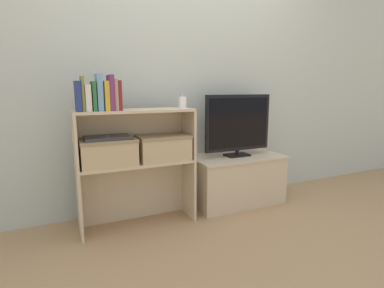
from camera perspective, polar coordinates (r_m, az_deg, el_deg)
ground_plane at (r=2.54m, az=1.36°, el=-14.32°), size 16.00×16.00×0.00m
wall_back at (r=2.74m, az=-2.89°, el=13.25°), size 10.00×0.05×2.40m
tv_stand at (r=2.87m, az=8.45°, el=-6.66°), size 0.86×0.45×0.45m
tv at (r=2.76m, az=8.76°, el=3.78°), size 0.66×0.14×0.56m
bookshelf_lower_tier at (r=2.46m, az=-10.65°, el=-7.49°), size 0.89×0.28×0.51m
bookshelf_upper_tier at (r=2.36m, az=-11.00°, el=3.04°), size 0.89×0.28×0.40m
book_navy at (r=2.19m, az=-20.91°, el=8.49°), size 0.04×0.16×0.20m
book_olive at (r=2.19m, az=-20.13°, el=8.94°), size 0.02×0.13×0.23m
book_ivory at (r=2.19m, az=-19.25°, el=8.29°), size 0.04×0.13×0.18m
book_forest at (r=2.19m, az=-18.23°, el=8.63°), size 0.03×0.15×0.20m
book_skyblue at (r=2.20m, az=-17.24°, el=9.36°), size 0.04×0.13×0.25m
book_mustard at (r=2.21m, az=-16.09°, el=8.79°), size 0.03×0.15×0.21m
book_plum at (r=2.21m, az=-15.24°, el=9.38°), size 0.03×0.16×0.25m
book_tan at (r=2.22m, az=-14.43°, el=9.07°), size 0.02×0.13×0.22m
book_maroon at (r=2.22m, az=-13.77°, el=8.97°), size 0.02×0.13×0.21m
baby_monitor at (r=2.41m, az=-1.84°, el=7.95°), size 0.05×0.03×0.12m
storage_basket_left at (r=2.27m, az=-15.65°, el=-1.27°), size 0.40×0.25×0.20m
storage_basket_right at (r=2.37m, az=-5.49°, el=-0.45°), size 0.40×0.25×0.20m
laptop at (r=2.25m, az=-15.78°, el=1.18°), size 0.33×0.22×0.02m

